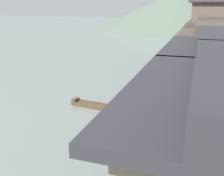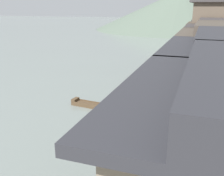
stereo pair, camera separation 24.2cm
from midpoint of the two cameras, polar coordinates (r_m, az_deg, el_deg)
name	(u,v)px [view 2 (the right image)]	position (r m, az deg, el deg)	size (l,w,h in m)	color
boat_moored_second	(173,58)	(42.98, 13.45, 6.41)	(0.88, 3.70, 0.47)	#33281E
boat_moored_third	(96,106)	(21.62, -3.14, -3.90)	(4.51, 1.36, 0.50)	brown
boat_moored_far	(164,74)	(32.20, 11.51, 3.07)	(1.49, 4.99, 0.70)	brown
house_waterfront_second	(224,93)	(15.00, 23.64, -0.93)	(6.65, 7.80, 6.14)	gray
house_waterfront_tall	(208,62)	(22.69, 20.54, 5.28)	(5.17, 8.23, 6.14)	gray
house_waterfront_narrow	(210,49)	(29.65, 20.89, 7.89)	(5.67, 6.30, 6.14)	#75604C
house_waterfront_far	(215,31)	(36.69, 21.78, 11.44)	(6.76, 8.40, 8.74)	brown
house_waterfront_end	(208,36)	(43.43, 20.48, 10.63)	(5.48, 5.55, 6.14)	gray
hill_far_west	(182,10)	(100.80, 15.04, 16.21)	(61.61, 61.61, 13.80)	#5B6B5B
hill_far_centre	(218,4)	(117.67, 22.23, 16.57)	(63.94, 63.94, 17.59)	slate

